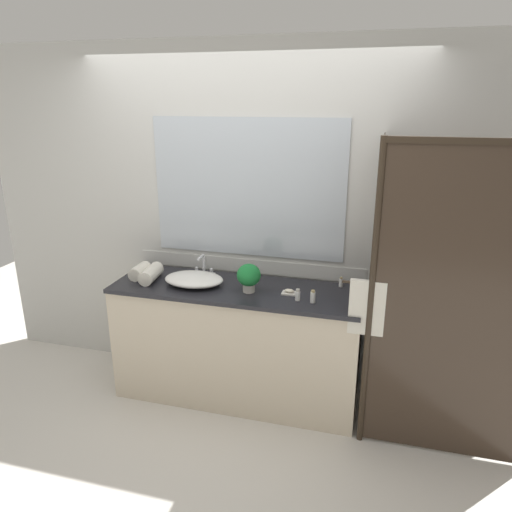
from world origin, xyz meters
name	(u,v)px	position (x,y,z in m)	size (l,w,h in m)	color
ground_plane	(237,394)	(0.00, 0.00, 0.00)	(8.00, 8.00, 0.00)	silver
wall_back_with_mirror	(249,221)	(0.00, 0.34, 1.31)	(4.40, 0.06, 2.60)	silver
vanity_cabinet	(237,342)	(0.00, 0.01, 0.45)	(1.80, 0.58, 0.90)	beige
shower_enclosure	(426,300)	(1.27, -0.19, 1.03)	(1.20, 0.59, 2.00)	#2D2319
sink_basin	(194,279)	(-0.31, -0.02, 0.94)	(0.44, 0.32, 0.08)	white
faucet	(204,268)	(-0.31, 0.17, 0.96)	(0.17, 0.13, 0.17)	silver
potted_plant	(249,276)	(0.11, -0.05, 1.02)	(0.17, 0.17, 0.20)	beige
soap_dish	(289,292)	(0.39, -0.02, 0.91)	(0.10, 0.07, 0.04)	silver
amenity_bottle_body_wash	(341,282)	(0.73, 0.21, 0.93)	(0.03, 0.03, 0.07)	white
amenity_bottle_shampoo	(298,295)	(0.47, -0.11, 0.94)	(0.03, 0.03, 0.08)	white
amenity_bottle_conditioner	(313,297)	(0.57, -0.12, 0.94)	(0.03, 0.03, 0.09)	white
rolled_towel_near_edge	(140,271)	(-0.76, 0.00, 0.95)	(0.10, 0.10, 0.20)	silver
rolled_towel_middle	(151,274)	(-0.65, -0.04, 0.95)	(0.11, 0.11, 0.26)	silver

